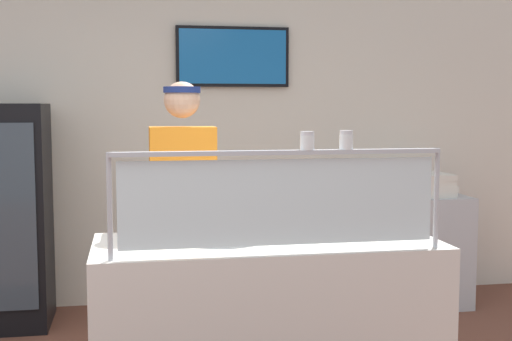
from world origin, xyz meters
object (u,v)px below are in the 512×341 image
Objects in this scene: pizza_tray at (222,236)px; parmesan_shaker at (307,142)px; worker_figure at (184,211)px; pepper_flake_shaker at (346,141)px; pizza_box_stack at (422,184)px; pizza_server at (229,232)px.

parmesan_shaker is (0.34, -0.38, 0.49)m from pizza_tray.
pepper_flake_shaker is at bearing -55.34° from worker_figure.
pizza_tray is 0.61m from worker_figure.
pepper_flake_shaker is 0.20× the size of pizza_box_stack.
pepper_flake_shaker is 1.26m from worker_figure.
pepper_flake_shaker is at bearing -0.00° from parmesan_shaker.
pizza_tray is at bearing 144.06° from pepper_flake_shaker.
pizza_tray is at bearing 131.89° from parmesan_shaker.
pizza_server is 0.77m from pepper_flake_shaker.
parmesan_shaker is 0.96× the size of pepper_flake_shaker.
pizza_server is at bearing -30.48° from pizza_tray.
pizza_tray is 0.81m from pepper_flake_shaker.
pizza_box_stack is at bearing 43.39° from pizza_tray.
worker_figure is at bearing -149.60° from pizza_box_stack.
pizza_server is 2.57m from pizza_box_stack.
pepper_flake_shaker is (0.49, -0.36, 0.47)m from pizza_server.
pizza_server is at bearing 130.44° from parmesan_shaker.
pizza_tray is 2.58m from pizza_box_stack.
parmesan_shaker is at bearing -63.36° from worker_figure.
parmesan_shaker is at bearing -48.11° from pizza_tray.
pizza_tray is at bearing 156.09° from pizza_server.
pizza_server is 0.64× the size of pizza_box_stack.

